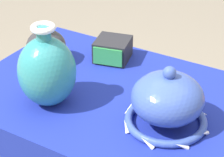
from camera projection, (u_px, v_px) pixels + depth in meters
display_table at (118, 125)px, 1.41m from camera, size 0.96×0.63×0.80m
vase_tall_bulbous at (47, 71)px, 1.28m from camera, size 0.17×0.17×0.26m
vase_dome_bell at (167, 102)px, 1.20m from camera, size 0.25×0.25×0.19m
mosaic_tile_box at (113, 50)px, 1.55m from camera, size 0.14×0.14×0.08m
jar_round_charcoal at (46, 46)px, 1.52m from camera, size 0.14×0.14×0.14m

